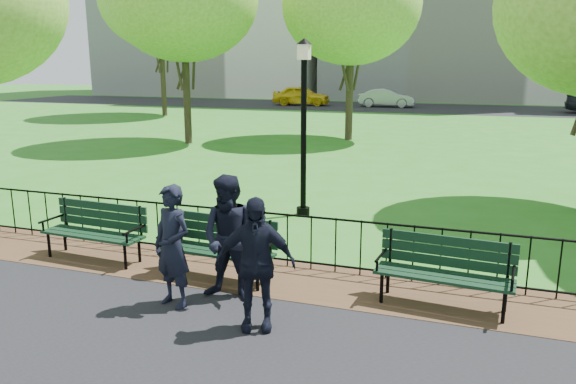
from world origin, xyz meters
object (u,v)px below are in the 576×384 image
(park_bench_right_a, at_px, (445,265))
(lamppost, at_px, (304,122))
(park_bench_left_a, at_px, (96,225))
(person_mid, at_px, (231,238))
(person_right, at_px, (255,264))
(person_left, at_px, (173,246))
(sedan_silver, at_px, (387,98))
(park_bench_main, at_px, (197,236))
(taxi, at_px, (301,96))
(tree_far_c, at_px, (352,5))

(park_bench_right_a, bearing_deg, lamppost, 134.81)
(park_bench_left_a, distance_m, person_mid, 2.97)
(person_right, bearing_deg, person_left, 151.80)
(person_left, xyz_separation_m, person_mid, (0.65, 0.45, 0.04))
(lamppost, distance_m, person_right, 5.51)
(park_bench_right_a, distance_m, sedan_silver, 34.35)
(person_right, bearing_deg, park_bench_right_a, 16.88)
(park_bench_left_a, relative_size, person_right, 1.09)
(person_left, xyz_separation_m, sedan_silver, (-2.79, 34.98, -0.18))
(park_bench_right_a, height_order, person_left, person_left)
(park_bench_main, bearing_deg, park_bench_left_a, 179.58)
(person_mid, distance_m, taxi, 35.45)
(taxi, bearing_deg, park_bench_main, -169.06)
(park_bench_main, xyz_separation_m, park_bench_left_a, (-1.98, 0.17, -0.06))
(person_left, bearing_deg, lamppost, 104.55)
(park_bench_main, bearing_deg, park_bench_right_a, 6.31)
(park_bench_right_a, distance_m, person_left, 3.69)
(lamppost, height_order, taxi, lamppost)
(lamppost, xyz_separation_m, sedan_silver, (-3.05, 29.96, -1.36))
(park_bench_left_a, xyz_separation_m, lamppost, (2.46, 3.78, 1.44))
(person_right, xyz_separation_m, sedan_silver, (-4.09, 35.24, -0.18))
(tree_far_c, xyz_separation_m, taxi, (-7.63, 17.37, -4.75))
(park_bench_main, xyz_separation_m, person_mid, (0.86, -0.63, 0.25))
(person_right, height_order, taxi, person_right)
(person_left, bearing_deg, sedan_silver, 112.09)
(tree_far_c, distance_m, person_right, 18.23)
(taxi, bearing_deg, person_right, -167.30)
(park_bench_right_a, relative_size, sedan_silver, 0.46)
(park_bench_right_a, bearing_deg, person_left, -156.16)
(park_bench_right_a, relative_size, person_left, 1.11)
(park_bench_right_a, height_order, person_mid, person_mid)
(person_left, relative_size, sedan_silver, 0.42)
(person_left, relative_size, person_mid, 0.95)
(person_left, height_order, sedan_silver, person_left)
(park_bench_main, relative_size, person_mid, 1.08)
(person_left, bearing_deg, person_mid, 52.37)
(tree_far_c, relative_size, person_left, 4.70)
(park_bench_main, height_order, taxi, taxi)
(park_bench_right_a, height_order, person_right, person_right)
(park_bench_main, xyz_separation_m, person_right, (1.51, -1.34, 0.21))
(taxi, bearing_deg, park_bench_left_a, -172.22)
(park_bench_main, relative_size, sedan_silver, 0.47)
(park_bench_main, bearing_deg, person_right, -37.11)
(lamppost, xyz_separation_m, taxi, (-9.41, 29.50, -1.29))
(lamppost, bearing_deg, person_left, -92.98)
(lamppost, height_order, person_left, lamppost)
(park_bench_main, bearing_deg, sedan_silver, 98.72)
(person_left, relative_size, person_right, 1.00)
(person_right, bearing_deg, park_bench_left_a, 139.71)
(park_bench_right_a, distance_m, person_mid, 2.94)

